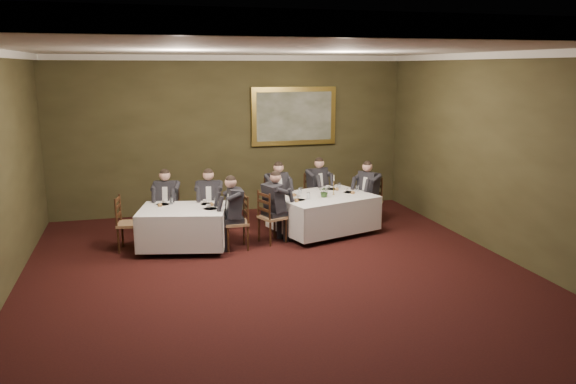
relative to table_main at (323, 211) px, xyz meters
name	(u,v)px	position (x,y,z in m)	size (l,w,h in m)	color
ground	(291,292)	(-1.43, -2.77, -0.45)	(10.00, 10.00, 0.00)	black
ceiling	(291,48)	(-1.43, -2.77, 3.05)	(8.00, 10.00, 0.10)	silver
back_wall	(232,135)	(-1.43, 2.23, 1.30)	(8.00, 0.10, 3.50)	#35311A
front_wall	(523,336)	(-1.43, -7.77, 1.30)	(8.00, 0.10, 3.50)	#35311A
right_wall	(533,163)	(2.57, -2.77, 1.30)	(0.10, 10.00, 3.50)	#35311A
crown_molding	(291,52)	(-1.43, -2.77, 2.99)	(8.00, 10.00, 0.12)	white
table_main	(323,211)	(0.00, 0.00, 0.00)	(2.20, 1.91, 0.67)	black
table_second	(183,225)	(-2.78, -0.33, 0.00)	(1.75, 1.48, 0.67)	black
chair_main_backleft	(277,212)	(-0.76, 0.77, -0.17)	(0.52, 0.50, 1.00)	olive
diner_main_backleft	(277,201)	(-0.76, 0.76, 0.06)	(0.49, 0.55, 1.35)	black
chair_main_backright	(316,206)	(0.20, 1.07, -0.17)	(0.56, 0.55, 1.00)	olive
diner_main_backright	(316,196)	(0.20, 1.06, 0.06)	(0.54, 0.59, 1.35)	black
chair_main_endleft	(272,228)	(-1.13, -0.35, -0.17)	(0.55, 0.56, 1.00)	olive
diner_main_endleft	(272,216)	(-1.12, -0.34, 0.06)	(0.59, 0.55, 1.35)	black
chair_main_endright	(369,211)	(1.13, 0.35, -0.17)	(0.58, 0.59, 1.00)	olive
diner_main_endright	(369,200)	(1.12, 0.34, 0.06)	(0.61, 0.58, 1.35)	black
chair_sec_backleft	(168,223)	(-3.01, 0.52, -0.17)	(0.53, 0.52, 1.00)	olive
diner_sec_backleft	(167,211)	(-3.01, 0.51, 0.06)	(0.51, 0.57, 1.35)	black
chair_sec_backright	(210,222)	(-2.21, 0.34, -0.17)	(0.52, 0.50, 1.00)	olive
diner_sec_backright	(210,211)	(-2.21, 0.33, 0.06)	(0.49, 0.55, 1.35)	black
chair_sec_endright	(237,233)	(-1.84, -0.54, -0.17)	(0.42, 0.44, 1.00)	olive
diner_sec_endright	(236,221)	(-1.85, -0.54, 0.06)	(0.48, 0.42, 1.35)	black
chair_sec_endleft	(130,235)	(-3.72, -0.12, -0.17)	(0.49, 0.50, 1.00)	olive
centerpiece	(325,191)	(-0.03, -0.15, 0.44)	(0.22, 0.19, 0.25)	#2D5926
candlestick	(334,187)	(0.22, 0.01, 0.47)	(0.06, 0.06, 0.41)	gold
place_setting_table_main	(293,193)	(-0.54, 0.25, 0.35)	(0.33, 0.31, 0.14)	white
place_setting_table_second	(165,202)	(-3.06, 0.09, 0.35)	(0.33, 0.31, 0.14)	white
painting	(294,116)	(0.00, 2.17, 1.69)	(1.98, 0.09, 1.32)	#E9C855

